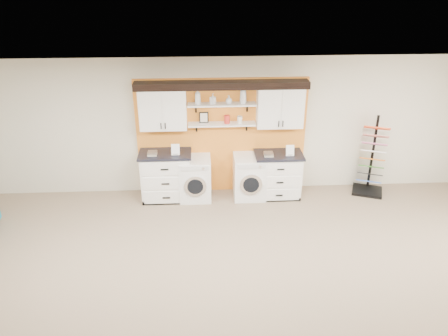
{
  "coord_description": "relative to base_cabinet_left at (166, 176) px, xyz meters",
  "views": [
    {
      "loc": [
        -0.39,
        -4.27,
        4.45
      ],
      "look_at": [
        -0.04,
        2.3,
        1.29
      ],
      "focal_mm": 35.0,
      "sensor_mm": 36.0,
      "label": 1
    }
  ],
  "objects": [
    {
      "name": "shelf_lower",
      "position": [
        1.13,
        0.16,
        1.03
      ],
      "size": [
        1.32,
        0.28,
        0.03
      ],
      "primitive_type": "cube",
      "color": "white",
      "rests_on": "wall_back"
    },
    {
      "name": "base_cabinet_right",
      "position": [
        2.26,
        0.0,
        -0.03
      ],
      "size": [
        0.96,
        0.66,
        0.94
      ],
      "color": "white",
      "rests_on": "floor"
    },
    {
      "name": "accent_panel",
      "position": [
        1.13,
        0.32,
        0.7
      ],
      "size": [
        3.4,
        0.07,
        2.4
      ],
      "primitive_type": "cube",
      "color": "orange",
      "rests_on": "wall_back"
    },
    {
      "name": "washer",
      "position": [
        0.58,
        -0.0,
        -0.07
      ],
      "size": [
        0.63,
        0.71,
        0.87
      ],
      "color": "white",
      "rests_on": "floor"
    },
    {
      "name": "base_cabinet_left",
      "position": [
        0.0,
        0.0,
        0.0
      ],
      "size": [
        1.03,
        0.66,
        1.01
      ],
      "color": "white",
      "rests_on": "floor"
    },
    {
      "name": "upper_cabinet_left",
      "position": [
        0.0,
        0.15,
        1.38
      ],
      "size": [
        0.9,
        0.35,
        0.84
      ],
      "color": "white",
      "rests_on": "wall_back"
    },
    {
      "name": "canister_red",
      "position": [
        1.23,
        0.16,
        1.12
      ],
      "size": [
        0.11,
        0.11,
        0.16
      ],
      "primitive_type": "cylinder",
      "color": "red",
      "rests_on": "shelf_lower"
    },
    {
      "name": "sample_rack",
      "position": [
        4.2,
        0.03,
        0.02
      ],
      "size": [
        0.74,
        0.68,
        1.64
      ],
      "rotation": [
        0.0,
        0.0,
        -0.37
      ],
      "color": "black",
      "rests_on": "floor"
    },
    {
      "name": "canister_cream",
      "position": [
        1.48,
        0.16,
        1.11
      ],
      "size": [
        0.1,
        0.1,
        0.14
      ],
      "primitive_type": "cylinder",
      "color": "silver",
      "rests_on": "shelf_lower"
    },
    {
      "name": "picture_frame",
      "position": [
        0.78,
        0.21,
        1.15
      ],
      "size": [
        0.18,
        0.02,
        0.22
      ],
      "color": "black",
      "rests_on": "shelf_lower"
    },
    {
      "name": "soap_bottle_a",
      "position": [
        0.67,
        0.16,
        1.59
      ],
      "size": [
        0.15,
        0.15,
        0.3
      ],
      "primitive_type": "imported",
      "rotation": [
        0.0,
        0.0,
        1.95
      ],
      "color": "silver",
      "rests_on": "shelf_upper"
    },
    {
      "name": "floor",
      "position": [
        1.13,
        -3.64,
        -0.5
      ],
      "size": [
        10.0,
        10.0,
        0.0
      ],
      "primitive_type": "plane",
      "color": "#846C58",
      "rests_on": "ground"
    },
    {
      "name": "wall_back",
      "position": [
        1.13,
        0.36,
        0.9
      ],
      "size": [
        10.0,
        0.0,
        10.0
      ],
      "primitive_type": "plane",
      "rotation": [
        1.57,
        0.0,
        0.0
      ],
      "color": "beige",
      "rests_on": "floor"
    },
    {
      "name": "soap_bottle_b",
      "position": [
        0.96,
        0.16,
        1.54
      ],
      "size": [
        0.13,
        0.13,
        0.2
      ],
      "primitive_type": "imported",
      "rotation": [
        0.0,
        0.0,
        2.54
      ],
      "color": "silver",
      "rests_on": "shelf_upper"
    },
    {
      "name": "crown_molding",
      "position": [
        1.13,
        0.17,
        1.82
      ],
      "size": [
        3.3,
        0.41,
        0.13
      ],
      "color": "black",
      "rests_on": "wall_back"
    },
    {
      "name": "ceiling",
      "position": [
        1.13,
        -3.64,
        2.3
      ],
      "size": [
        10.0,
        10.0,
        0.0
      ],
      "primitive_type": "plane",
      "rotation": [
        3.14,
        0.0,
        0.0
      ],
      "color": "white",
      "rests_on": "wall_back"
    },
    {
      "name": "soap_bottle_d",
      "position": [
        1.54,
        0.16,
        1.61
      ],
      "size": [
        0.16,
        0.16,
        0.34
      ],
      "primitive_type": "imported",
      "rotation": [
        0.0,
        0.0,
        -2.9
      ],
      "color": "silver",
      "rests_on": "shelf_upper"
    },
    {
      "name": "upper_cabinet_right",
      "position": [
        2.26,
        0.15,
        1.38
      ],
      "size": [
        0.9,
        0.35,
        0.84
      ],
      "color": "white",
      "rests_on": "wall_back"
    },
    {
      "name": "dryer",
      "position": [
        1.68,
        -0.0,
        -0.06
      ],
      "size": [
        0.64,
        0.71,
        0.89
      ],
      "color": "white",
      "rests_on": "floor"
    },
    {
      "name": "soap_bottle_c",
      "position": [
        1.27,
        0.16,
        1.52
      ],
      "size": [
        0.14,
        0.14,
        0.16
      ],
      "primitive_type": "imported",
      "rotation": [
        0.0,
        0.0,
        4.57
      ],
      "color": "silver",
      "rests_on": "shelf_upper"
    },
    {
      "name": "shelf_upper",
      "position": [
        1.13,
        0.16,
        1.43
      ],
      "size": [
        1.32,
        0.28,
        0.03
      ],
      "primitive_type": "cube",
      "color": "white",
      "rests_on": "wall_back"
    }
  ]
}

